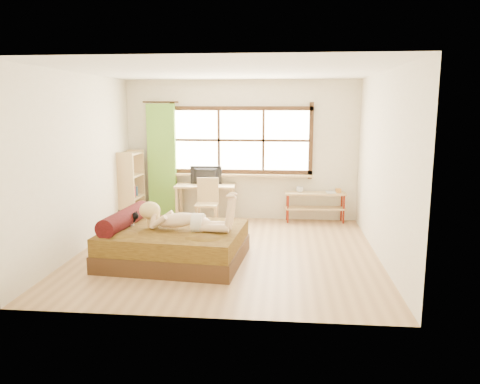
# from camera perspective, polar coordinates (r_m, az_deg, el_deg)

# --- Properties ---
(floor) EXTENTS (4.50, 4.50, 0.00)m
(floor) POSITION_cam_1_polar(r_m,az_deg,el_deg) (7.21, -1.54, -7.38)
(floor) COLOR #9E754C
(floor) RESTS_ON ground
(ceiling) EXTENTS (4.50, 4.50, 0.00)m
(ceiling) POSITION_cam_1_polar(r_m,az_deg,el_deg) (6.88, -1.66, 14.56)
(ceiling) COLOR white
(ceiling) RESTS_ON wall_back
(wall_back) EXTENTS (4.50, 0.00, 4.50)m
(wall_back) POSITION_cam_1_polar(r_m,az_deg,el_deg) (9.14, 0.14, 5.08)
(wall_back) COLOR silver
(wall_back) RESTS_ON floor
(wall_front) EXTENTS (4.50, 0.00, 4.50)m
(wall_front) POSITION_cam_1_polar(r_m,az_deg,el_deg) (4.72, -4.95, -0.07)
(wall_front) COLOR silver
(wall_front) RESTS_ON floor
(wall_left) EXTENTS (0.00, 4.50, 4.50)m
(wall_left) POSITION_cam_1_polar(r_m,az_deg,el_deg) (7.53, -18.88, 3.35)
(wall_left) COLOR silver
(wall_left) RESTS_ON floor
(wall_right) EXTENTS (0.00, 4.50, 4.50)m
(wall_right) POSITION_cam_1_polar(r_m,az_deg,el_deg) (7.01, 17.01, 2.97)
(wall_right) COLOR silver
(wall_right) RESTS_ON floor
(window) EXTENTS (2.80, 0.16, 1.46)m
(window) POSITION_cam_1_polar(r_m,az_deg,el_deg) (9.10, 0.12, 6.06)
(window) COLOR #FFEDBF
(window) RESTS_ON wall_back
(curtain) EXTENTS (0.55, 0.10, 2.20)m
(curtain) POSITION_cam_1_polar(r_m,az_deg,el_deg) (9.32, -9.49, 3.80)
(curtain) COLOR #588C26
(curtain) RESTS_ON wall_back
(bed) EXTENTS (2.06, 1.71, 0.73)m
(bed) POSITION_cam_1_polar(r_m,az_deg,el_deg) (6.84, -8.33, -6.20)
(bed) COLOR #35240F
(bed) RESTS_ON floor
(woman) EXTENTS (1.38, 0.50, 0.58)m
(woman) POSITION_cam_1_polar(r_m,az_deg,el_deg) (6.61, -6.89, -2.17)
(woman) COLOR beige
(woman) RESTS_ON bed
(kitten) EXTENTS (0.30, 0.14, 0.23)m
(kitten) POSITION_cam_1_polar(r_m,az_deg,el_deg) (7.03, -13.56, -3.09)
(kitten) COLOR black
(kitten) RESTS_ON bed
(desk) EXTENTS (1.16, 0.56, 0.71)m
(desk) POSITION_cam_1_polar(r_m,az_deg,el_deg) (9.03, -4.24, 0.30)
(desk) COLOR tan
(desk) RESTS_ON floor
(monitor) EXTENTS (0.61, 0.10, 0.35)m
(monitor) POSITION_cam_1_polar(r_m,az_deg,el_deg) (9.04, -4.21, 2.03)
(monitor) COLOR black
(monitor) RESTS_ON desk
(chair) EXTENTS (0.41, 0.41, 0.89)m
(chair) POSITION_cam_1_polar(r_m,az_deg,el_deg) (8.68, -4.00, -0.93)
(chair) COLOR tan
(chair) RESTS_ON floor
(pipe_shelf) EXTENTS (1.17, 0.36, 0.65)m
(pipe_shelf) POSITION_cam_1_polar(r_m,az_deg,el_deg) (9.08, 9.23, -1.01)
(pipe_shelf) COLOR tan
(pipe_shelf) RESTS_ON floor
(cup) EXTENTS (0.14, 0.14, 0.11)m
(cup) POSITION_cam_1_polar(r_m,az_deg,el_deg) (9.02, 7.29, 0.31)
(cup) COLOR gray
(cup) RESTS_ON pipe_shelf
(book) EXTENTS (0.20, 0.26, 0.02)m
(book) POSITION_cam_1_polar(r_m,az_deg,el_deg) (9.06, 10.45, -0.02)
(book) COLOR gray
(book) RESTS_ON pipe_shelf
(bookshelf) EXTENTS (0.37, 0.61, 1.35)m
(bookshelf) POSITION_cam_1_polar(r_m,az_deg,el_deg) (9.22, -13.11, 0.70)
(bookshelf) COLOR tan
(bookshelf) RESTS_ON floor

